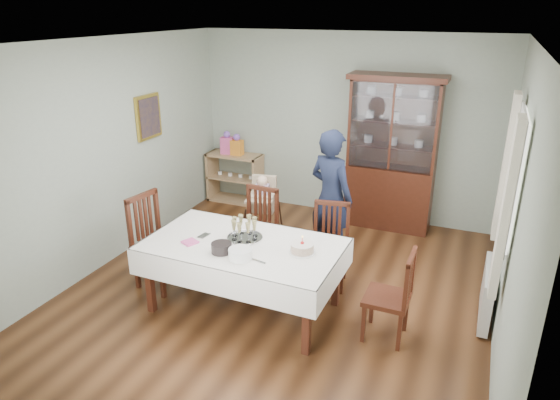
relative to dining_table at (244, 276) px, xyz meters
The scene contains 25 objects.
floor 0.65m from the dining_table, 66.91° to the left, with size 5.00×5.00×0.00m, color #593319.
room_shell 1.68m from the dining_table, 78.54° to the left, with size 5.00×5.00×5.00m.
dining_table is the anchor object (origin of this frame).
china_cabinet 2.99m from the dining_table, 70.78° to the left, with size 1.30×0.48×2.18m.
sideboard 3.16m from the dining_table, 119.22° to the left, with size 0.90×0.38×0.80m.
picture_frame 2.70m from the dining_table, 147.53° to the left, with size 0.04×0.48×0.58m, color gold.
window 2.80m from the dining_table, 17.87° to the left, with size 0.04×1.02×1.22m, color white.
curtain_left 2.60m from the dining_table, ahead, with size 0.07×0.30×1.55m, color silver.
curtain_right 2.95m from the dining_table, 30.65° to the left, with size 0.07×0.30×1.55m, color silver.
radiator 2.49m from the dining_table, 18.29° to the left, with size 0.10×0.80×0.55m, color white.
chair_far_left 0.90m from the dining_table, 107.41° to the left, with size 0.48×0.48×0.99m.
chair_far_right 1.06m from the dining_table, 51.10° to the left, with size 0.50×0.50×0.95m.
chair_end_left 1.11m from the dining_table, behind, with size 0.55×0.55×1.07m.
chair_end_right 1.50m from the dining_table, ahead, with size 0.42×0.42×0.92m.
woman 1.55m from the dining_table, 70.51° to the left, with size 0.62×0.40×1.69m, color black.
high_chair 1.51m from the dining_table, 107.15° to the left, with size 0.51×0.51×0.98m.
champagne_tray 0.46m from the dining_table, 107.13° to the left, with size 0.37×0.37×0.23m.
birthday_cake 0.76m from the dining_table, ahead, with size 0.27×0.27×0.18m.
plate_stack_dark 0.50m from the dining_table, 112.79° to the right, with size 0.20×0.20×0.10m, color black.
plate_stack_white 0.53m from the dining_table, 67.63° to the right, with size 0.23×0.23×0.10m, color white.
napkin_stack 0.66m from the dining_table, 158.63° to the right, with size 0.14×0.14×0.02m, color #DD5194.
cutlery 0.62m from the dining_table, behind, with size 0.10×0.14×0.01m, color silver, non-canonical shape.
cake_knife 0.53m from the dining_table, 47.38° to the right, with size 0.28×0.02×0.01m, color silver.
gift_bag_pink 3.26m from the dining_table, 121.14° to the left, with size 0.22×0.16×0.37m.
gift_bag_orange 3.17m from the dining_table, 118.39° to the left, with size 0.19×0.14×0.34m.
Camera 1 is at (1.91, -4.55, 3.02)m, focal length 32.00 mm.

